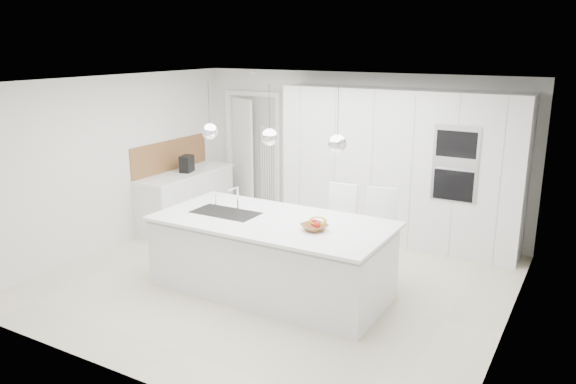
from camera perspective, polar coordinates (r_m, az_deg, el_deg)
The scene contains 27 objects.
floor at distance 7.26m, azimuth -1.19°, elevation -8.95°, with size 5.50×5.50×0.00m, color beige.
wall_back at distance 9.03m, azimuth 6.96°, elevation 4.05°, with size 5.50×5.50×0.00m, color silver.
wall_left at distance 8.56m, azimuth -17.25°, elevation 2.88°, with size 5.00×5.00×0.00m, color silver.
ceiling at distance 6.65m, azimuth -1.31°, elevation 11.14°, with size 5.50×5.50×0.00m, color white.
tall_cabinets at distance 8.50m, azimuth 11.12°, elevation 2.51°, with size 3.60×0.60×2.30m, color white.
oven_stack at distance 7.93m, azimuth 16.61°, elevation 2.75°, with size 0.62×0.04×1.05m, color #A5A5A8, non-canonical shape.
doorway_frame at distance 9.95m, azimuth -3.55°, elevation 3.83°, with size 1.11×0.08×2.13m, color white, non-canonical shape.
hallway_door at distance 10.06m, azimuth -4.90°, elevation 3.80°, with size 0.82×0.04×2.00m, color white.
radiator at distance 9.81m, azimuth -2.00°, elevation 2.64°, with size 0.32×0.04×1.40m, color white, non-canonical shape.
left_base_cabinets at distance 9.39m, azimuth -10.30°, elevation -0.80°, with size 0.60×1.80×0.86m, color white.
left_worktop at distance 9.28m, azimuth -10.43°, elevation 1.88°, with size 0.62×1.82×0.04m, color white.
oak_backsplash at distance 9.41m, azimuth -11.85°, elevation 3.66°, with size 0.02×1.80×0.50m, color brown.
island_base at distance 6.81m, azimuth -1.79°, elevation -6.70°, with size 2.80×1.20×0.86m, color white.
island_worktop at distance 6.70m, azimuth -1.60°, elevation -2.98°, with size 2.84×1.40×0.04m, color white.
island_sink at distance 7.02m, azimuth -6.35°, elevation -2.73°, with size 0.84×0.44×0.18m, color #3F3F42, non-canonical shape.
island_tap at distance 7.09m, azimuth -5.12°, elevation -0.60°, with size 0.02×0.02×0.30m, color white.
pendant_left at distance 6.89m, azimuth -7.96°, elevation 6.12°, with size 0.20×0.20×0.20m, color white.
pendant_mid at distance 6.42m, azimuth -1.89°, elevation 5.59°, with size 0.20×0.20×0.20m, color white.
pendant_right at distance 6.02m, azimuth 5.04°, elevation 4.92°, with size 0.20×0.20×0.20m, color white.
fruit_bowl at distance 6.32m, azimuth 2.68°, elevation -3.58°, with size 0.29×0.29×0.07m, color brown.
espresso_machine at distance 9.26m, azimuth -10.24°, elevation 2.84°, with size 0.16×0.25×0.27m, color black.
bar_stool_left at distance 7.24m, azimuth 5.04°, elevation -4.03°, with size 0.39×0.54×1.19m, color white, non-canonical shape.
bar_stool_right at distance 7.08m, azimuth 8.92°, elevation -4.57°, with size 0.39×0.55×1.19m, color white, non-canonical shape.
apple_a at distance 6.34m, azimuth 2.70°, elevation -3.15°, with size 0.09×0.09×0.09m, color red.
apple_b at distance 6.35m, azimuth 2.85°, elevation -3.17°, with size 0.08×0.08×0.08m, color red.
apple_c at distance 6.30m, azimuth 2.99°, elevation -3.33°, with size 0.08×0.08×0.08m, color red.
banana_bunch at distance 6.29m, azimuth 3.06°, elevation -2.94°, with size 0.20×0.20×0.03m, color yellow.
Camera 1 is at (3.42, -5.69, 2.95)m, focal length 35.00 mm.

